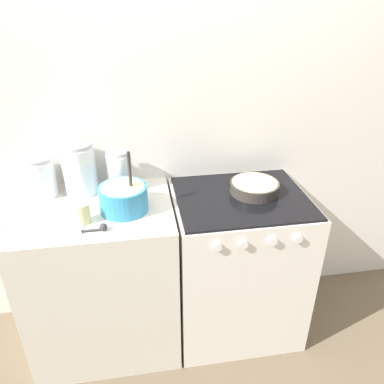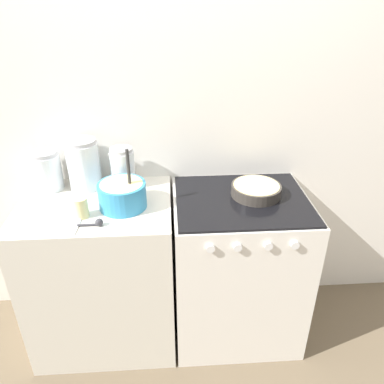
{
  "view_description": "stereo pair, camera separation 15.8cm",
  "coord_description": "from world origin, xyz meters",
  "px_view_note": "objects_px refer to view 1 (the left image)",
  "views": [
    {
      "loc": [
        -0.16,
        -1.35,
        1.85
      ],
      "look_at": [
        0.11,
        0.29,
        0.95
      ],
      "focal_mm": 35.0,
      "sensor_mm": 36.0,
      "label": 1
    },
    {
      "loc": [
        -0.0,
        -1.36,
        1.85
      ],
      "look_at": [
        0.11,
        0.29,
        0.95
      ],
      "focal_mm": 35.0,
      "sensor_mm": 36.0,
      "label": 2
    }
  ],
  "objects_px": {
    "mixing_bowl": "(123,197)",
    "storage_jar_middle": "(80,172)",
    "storage_jar_left": "(40,179)",
    "stove": "(237,264)",
    "storage_jar_right": "(120,173)",
    "tin_can": "(82,213)",
    "baking_pan": "(254,187)"
  },
  "relations": [
    {
      "from": "baking_pan",
      "to": "storage_jar_right",
      "type": "xyz_separation_m",
      "value": [
        -0.7,
        0.15,
        0.06
      ]
    },
    {
      "from": "mixing_bowl",
      "to": "baking_pan",
      "type": "height_order",
      "value": "mixing_bowl"
    },
    {
      "from": "baking_pan",
      "to": "storage_jar_left",
      "type": "distance_m",
      "value": 1.12
    },
    {
      "from": "storage_jar_right",
      "to": "tin_can",
      "type": "relative_size",
      "value": 2.23
    },
    {
      "from": "baking_pan",
      "to": "storage_jar_right",
      "type": "height_order",
      "value": "storage_jar_right"
    },
    {
      "from": "stove",
      "to": "mixing_bowl",
      "type": "bearing_deg",
      "value": -176.53
    },
    {
      "from": "stove",
      "to": "storage_jar_middle",
      "type": "distance_m",
      "value": 1.02
    },
    {
      "from": "baking_pan",
      "to": "storage_jar_middle",
      "type": "relative_size",
      "value": 0.95
    },
    {
      "from": "baking_pan",
      "to": "storage_jar_middle",
      "type": "xyz_separation_m",
      "value": [
        -0.9,
        0.15,
        0.08
      ]
    },
    {
      "from": "baking_pan",
      "to": "mixing_bowl",
      "type": "bearing_deg",
      "value": -174.04
    },
    {
      "from": "storage_jar_middle",
      "to": "tin_can",
      "type": "distance_m",
      "value": 0.31
    },
    {
      "from": "storage_jar_middle",
      "to": "storage_jar_right",
      "type": "xyz_separation_m",
      "value": [
        0.2,
        0.0,
        -0.02
      ]
    },
    {
      "from": "baking_pan",
      "to": "storage_jar_right",
      "type": "bearing_deg",
      "value": 167.63
    },
    {
      "from": "mixing_bowl",
      "to": "tin_can",
      "type": "xyz_separation_m",
      "value": [
        -0.19,
        -0.08,
        -0.02
      ]
    },
    {
      "from": "storage_jar_right",
      "to": "tin_can",
      "type": "bearing_deg",
      "value": -119.23
    },
    {
      "from": "baking_pan",
      "to": "storage_jar_right",
      "type": "distance_m",
      "value": 0.72
    },
    {
      "from": "mixing_bowl",
      "to": "tin_can",
      "type": "height_order",
      "value": "mixing_bowl"
    },
    {
      "from": "stove",
      "to": "storage_jar_left",
      "type": "height_order",
      "value": "storage_jar_left"
    },
    {
      "from": "mixing_bowl",
      "to": "storage_jar_middle",
      "type": "relative_size",
      "value": 1.12
    },
    {
      "from": "mixing_bowl",
      "to": "baking_pan",
      "type": "xyz_separation_m",
      "value": [
        0.68,
        0.07,
        -0.04
      ]
    },
    {
      "from": "storage_jar_left",
      "to": "storage_jar_middle",
      "type": "distance_m",
      "value": 0.2
    },
    {
      "from": "storage_jar_middle",
      "to": "storage_jar_right",
      "type": "bearing_deg",
      "value": 0.0
    },
    {
      "from": "storage_jar_right",
      "to": "tin_can",
      "type": "distance_m",
      "value": 0.35
    },
    {
      "from": "storage_jar_left",
      "to": "storage_jar_right",
      "type": "distance_m",
      "value": 0.4
    },
    {
      "from": "stove",
      "to": "storage_jar_left",
      "type": "xyz_separation_m",
      "value": [
        -1.02,
        0.19,
        0.54
      ]
    },
    {
      "from": "baking_pan",
      "to": "storage_jar_middle",
      "type": "height_order",
      "value": "storage_jar_middle"
    },
    {
      "from": "stove",
      "to": "tin_can",
      "type": "bearing_deg",
      "value": -171.56
    },
    {
      "from": "storage_jar_middle",
      "to": "tin_can",
      "type": "xyz_separation_m",
      "value": [
        0.03,
        -0.31,
        -0.07
      ]
    },
    {
      "from": "storage_jar_left",
      "to": "stove",
      "type": "bearing_deg",
      "value": -10.4
    },
    {
      "from": "mixing_bowl",
      "to": "storage_jar_right",
      "type": "height_order",
      "value": "mixing_bowl"
    },
    {
      "from": "stove",
      "to": "storage_jar_right",
      "type": "distance_m",
      "value": 0.85
    },
    {
      "from": "tin_can",
      "to": "stove",
      "type": "bearing_deg",
      "value": 8.44
    }
  ]
}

